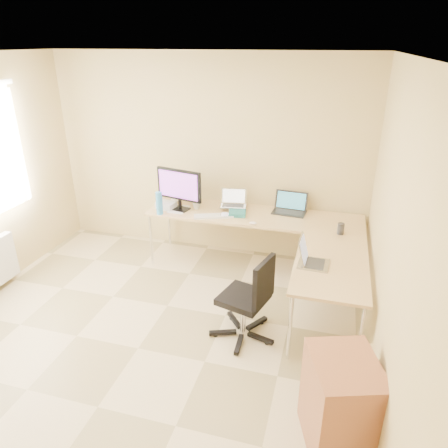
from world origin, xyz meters
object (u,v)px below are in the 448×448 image
(laptop_black, at_px, (290,203))
(mug, at_px, (197,205))
(monitor, at_px, (179,190))
(keyboard, at_px, (214,216))
(desk_return, at_px, (328,295))
(desk_fan, at_px, (174,189))
(cabinet, at_px, (340,405))
(water_bottle, at_px, (159,203))
(laptop_return, at_px, (314,254))
(laptop_center, at_px, (233,198))
(office_chair, at_px, (243,292))
(desk_main, at_px, (253,241))

(laptop_black, height_order, mug, laptop_black)
(monitor, relative_size, keyboard, 1.30)
(desk_return, distance_m, desk_fan, 2.48)
(desk_fan, relative_size, cabinet, 0.42)
(desk_return, bearing_deg, laptop_black, 115.71)
(water_bottle, bearing_deg, laptop_return, -21.97)
(laptop_return, bearing_deg, cabinet, -163.89)
(desk_return, xyz_separation_m, laptop_center, (-1.26, 1.09, 0.52))
(keyboard, xyz_separation_m, desk_fan, (-0.67, 0.41, 0.15))
(laptop_black, bearing_deg, laptop_return, -67.50)
(mug, xyz_separation_m, office_chair, (0.94, -1.37, -0.28))
(laptop_center, xyz_separation_m, laptop_black, (0.70, 0.08, -0.02))
(laptop_return, bearing_deg, desk_return, -62.49)
(desk_main, distance_m, water_bottle, 1.27)
(monitor, distance_m, desk_fan, 0.37)
(keyboard, distance_m, laptop_return, 1.54)
(laptop_return, bearing_deg, desk_main, 39.29)
(desk_return, xyz_separation_m, keyboard, (-1.43, 0.79, 0.38))
(water_bottle, relative_size, desk_fan, 0.89)
(laptop_return, bearing_deg, laptop_black, 20.04)
(laptop_black, xyz_separation_m, cabinet, (0.71, -2.54, -0.50))
(water_bottle, bearing_deg, laptop_center, 24.75)
(laptop_black, relative_size, cabinet, 0.53)
(laptop_center, height_order, laptop_return, laptop_center)
(laptop_center, xyz_separation_m, desk_fan, (-0.84, 0.11, 0.01))
(desk_main, bearing_deg, desk_return, -45.73)
(mug, distance_m, office_chair, 1.68)
(laptop_center, xyz_separation_m, keyboard, (-0.17, -0.30, -0.14))
(monitor, bearing_deg, desk_return, -12.58)
(laptop_black, distance_m, cabinet, 2.69)
(monitor, relative_size, laptop_black, 1.54)
(desk_return, height_order, laptop_center, laptop_center)
(laptop_return, bearing_deg, monitor, 63.04)
(keyboard, relative_size, cabinet, 0.63)
(desk_fan, distance_m, laptop_return, 2.32)
(desk_return, distance_m, monitor, 2.21)
(desk_main, relative_size, laptop_black, 6.56)
(desk_fan, bearing_deg, cabinet, -55.75)
(laptop_black, bearing_deg, desk_fan, -176.33)
(laptop_black, bearing_deg, cabinet, -69.49)
(keyboard, distance_m, cabinet, 2.71)
(laptop_black, distance_m, office_chair, 1.60)
(laptop_return, bearing_deg, desk_fan, 58.97)
(monitor, xyz_separation_m, laptop_center, (0.65, 0.18, -0.12))
(monitor, bearing_deg, laptop_black, 23.80)
(laptop_center, height_order, mug, laptop_center)
(desk_main, height_order, laptop_return, laptop_return)
(monitor, distance_m, laptop_center, 0.68)
(laptop_center, relative_size, laptop_return, 0.95)
(monitor, height_order, laptop_center, monitor)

